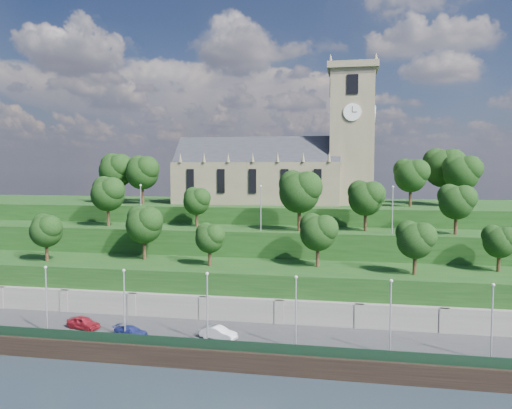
% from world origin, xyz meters
% --- Properties ---
extents(ground, '(320.00, 320.00, 0.00)m').
position_xyz_m(ground, '(0.00, 0.00, 0.00)').
color(ground, '#1C252D').
rests_on(ground, ground).
extents(promenade, '(160.00, 12.00, 2.00)m').
position_xyz_m(promenade, '(0.00, 6.00, 1.00)').
color(promenade, '#2D2D30').
rests_on(promenade, ground).
extents(quay_wall, '(160.00, 0.50, 2.20)m').
position_xyz_m(quay_wall, '(0.00, -0.05, 1.10)').
color(quay_wall, black).
rests_on(quay_wall, ground).
extents(fence, '(160.00, 0.10, 1.20)m').
position_xyz_m(fence, '(0.00, 0.60, 2.60)').
color(fence, black).
rests_on(fence, promenade).
extents(retaining_wall, '(160.00, 2.10, 5.00)m').
position_xyz_m(retaining_wall, '(0.00, 11.97, 2.50)').
color(retaining_wall, slate).
rests_on(retaining_wall, ground).
extents(embankment_lower, '(160.00, 12.00, 8.00)m').
position_xyz_m(embankment_lower, '(0.00, 18.00, 4.00)').
color(embankment_lower, '#143511').
rests_on(embankment_lower, ground).
extents(embankment_upper, '(160.00, 10.00, 12.00)m').
position_xyz_m(embankment_upper, '(0.00, 29.00, 6.00)').
color(embankment_upper, '#143511').
rests_on(embankment_upper, ground).
extents(hilltop, '(160.00, 32.00, 15.00)m').
position_xyz_m(hilltop, '(0.00, 50.00, 7.50)').
color(hilltop, '#143511').
rests_on(hilltop, ground).
extents(church, '(38.60, 12.35, 27.60)m').
position_xyz_m(church, '(0.79, 45.98, 22.52)').
color(church, '#6D634C').
rests_on(church, hilltop).
extents(trees_lower, '(68.94, 9.13, 8.23)m').
position_xyz_m(trees_lower, '(-0.86, 18.19, 12.93)').
color(trees_lower, '#322013').
rests_on(trees_lower, embankment_lower).
extents(trees_upper, '(61.93, 8.44, 9.56)m').
position_xyz_m(trees_upper, '(2.14, 27.93, 17.71)').
color(trees_upper, '#322013').
rests_on(trees_upper, embankment_upper).
extents(trees_hilltop, '(72.62, 16.75, 10.77)m').
position_xyz_m(trees_hilltop, '(1.22, 44.77, 21.59)').
color(trees_hilltop, '#322013').
rests_on(trees_hilltop, hilltop).
extents(lamp_posts_promenade, '(60.36, 0.36, 8.18)m').
position_xyz_m(lamp_posts_promenade, '(-2.00, 2.50, 6.70)').
color(lamp_posts_promenade, '#B2B2B7').
rests_on(lamp_posts_promenade, promenade).
extents(lamp_posts_upper, '(40.36, 0.36, 7.23)m').
position_xyz_m(lamp_posts_upper, '(-0.00, 26.00, 16.21)').
color(lamp_posts_upper, '#B2B2B7').
rests_on(lamp_posts_upper, embankment_upper).
extents(car_left, '(4.75, 2.96, 1.51)m').
position_xyz_m(car_left, '(-18.55, 4.79, 2.76)').
color(car_left, maroon).
rests_on(car_left, promenade).
extents(car_middle, '(4.71, 2.77, 1.47)m').
position_xyz_m(car_middle, '(-1.16, 4.11, 2.73)').
color(car_middle, silver).
rests_on(car_middle, promenade).
extents(car_right, '(4.52, 2.64, 1.23)m').
position_xyz_m(car_right, '(-11.50, 3.07, 2.62)').
color(car_right, navy).
rests_on(car_right, promenade).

